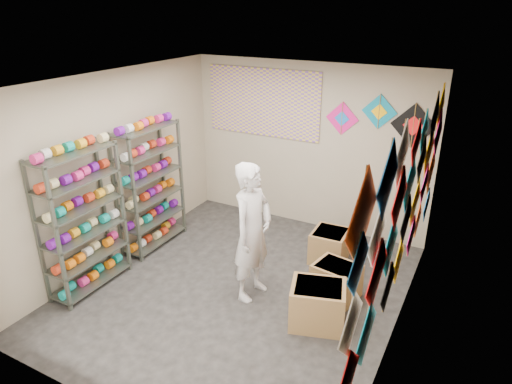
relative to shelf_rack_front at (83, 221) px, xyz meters
The scene contains 12 objects.
ground 2.19m from the shelf_rack_front, 25.53° to the left, with size 4.50×4.50×0.00m, color black.
room_walls 2.09m from the shelf_rack_front, 25.53° to the left, with size 4.50×4.50×4.50m.
shelf_rack_front is the anchor object (origin of this frame).
shelf_rack_back 1.30m from the shelf_rack_front, 90.00° to the left, with size 0.40×1.10×1.90m, color #4C5147.
string_spools 0.66m from the shelf_rack_front, 90.00° to the left, with size 0.12×2.36×0.12m.
kite_wall_display 3.91m from the shelf_rack_front, 12.50° to the left, with size 0.05×4.32×2.08m.
back_wall_kites 4.38m from the shelf_rack_front, 46.33° to the left, with size 1.64×0.02×0.74m.
poster 3.40m from the shelf_rack_front, 72.35° to the left, with size 2.00×0.01×1.10m, color #764DA6.
shopkeeper 2.16m from the shelf_rack_front, 22.91° to the left, with size 0.49×0.70×1.80m, color silver.
carton_a 3.10m from the shelf_rack_front, 12.85° to the left, with size 0.62×0.52×0.52m, color #997143.
carton_b 3.32m from the shelf_rack_front, 23.74° to the left, with size 0.55×0.45×0.45m, color #997143.
carton_c 3.41m from the shelf_rack_front, 39.12° to the left, with size 0.49×0.54×0.47m, color #997143.
Camera 1 is at (2.60, -4.39, 3.53)m, focal length 32.00 mm.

